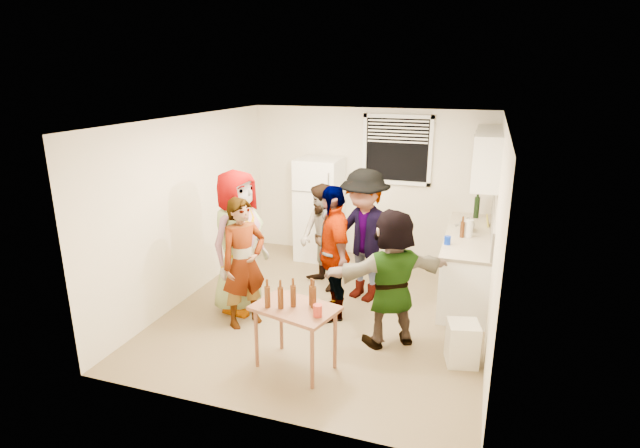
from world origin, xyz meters
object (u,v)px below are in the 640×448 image
(serving_table, at_px, (296,367))
(guest_back_left, at_px, (322,287))
(wine_bottle, at_px, (476,218))
(guest_orange, at_px, (389,342))
(guest_grey, at_px, (242,308))
(trash_bin, at_px, (462,342))
(blue_cup, at_px, (447,244))
(guest_black, at_px, (333,315))
(red_cup, at_px, (318,316))
(guest_stripe, at_px, (247,323))
(beer_bottle_counter, at_px, (462,237))
(guest_back_right, at_px, (362,297))
(kettle, at_px, (467,231))
(refrigerator, at_px, (320,209))
(beer_bottle_table, at_px, (312,305))

(serving_table, distance_m, guest_back_left, 2.11)
(wine_bottle, bearing_deg, guest_orange, -107.94)
(wine_bottle, bearing_deg, guest_grey, -141.52)
(trash_bin, bearing_deg, guest_orange, 167.38)
(blue_cup, distance_m, guest_black, 1.75)
(red_cup, xyz_separation_m, guest_stripe, (-1.24, 0.85, -0.71))
(serving_table, bearing_deg, guest_orange, 44.52)
(serving_table, height_order, guest_black, serving_table)
(wine_bottle, height_order, guest_black, wine_bottle)
(beer_bottle_counter, xyz_separation_m, red_cup, (-1.23, -2.44, -0.19))
(red_cup, relative_size, guest_back_left, 0.08)
(red_cup, height_order, guest_back_left, red_cup)
(beer_bottle_counter, height_order, red_cup, beer_bottle_counter)
(red_cup, distance_m, guest_back_right, 2.16)
(guest_stripe, height_order, guest_orange, guest_orange)
(kettle, bearing_deg, beer_bottle_counter, -122.44)
(serving_table, relative_size, red_cup, 6.87)
(serving_table, bearing_deg, refrigerator, 104.25)
(wine_bottle, distance_m, guest_back_right, 2.22)
(refrigerator, height_order, trash_bin, refrigerator)
(kettle, bearing_deg, guest_grey, -174.24)
(refrigerator, height_order, guest_black, refrigerator)
(kettle, bearing_deg, guest_stripe, -166.23)
(refrigerator, xyz_separation_m, beer_bottle_counter, (2.35, -0.95, 0.05))
(trash_bin, relative_size, guest_black, 0.27)
(blue_cup, bearing_deg, guest_black, -152.83)
(beer_bottle_counter, relative_size, beer_bottle_table, 1.00)
(refrigerator, relative_size, serving_table, 2.01)
(refrigerator, xyz_separation_m, red_cup, (1.12, -3.39, -0.14))
(serving_table, distance_m, beer_bottle_table, 0.74)
(kettle, relative_size, blue_cup, 2.22)
(wine_bottle, relative_size, beer_bottle_table, 1.50)
(guest_back_right, bearing_deg, kettle, 50.05)
(refrigerator, distance_m, guest_orange, 3.08)
(kettle, distance_m, red_cup, 3.04)
(beer_bottle_counter, height_order, blue_cup, beer_bottle_counter)
(wine_bottle, bearing_deg, guest_black, -128.08)
(refrigerator, bearing_deg, kettle, -14.98)
(guest_grey, bearing_deg, red_cup, -115.82)
(beer_bottle_table, xyz_separation_m, red_cup, (0.14, -0.22, 0.00))
(guest_grey, xyz_separation_m, guest_back_right, (1.47, 0.83, 0.00))
(trash_bin, xyz_separation_m, beer_bottle_table, (-1.53, -0.55, 0.46))
(kettle, xyz_separation_m, serving_table, (-1.57, -2.63, -0.90))
(beer_bottle_counter, relative_size, serving_table, 0.26)
(guest_back_right, bearing_deg, guest_orange, -39.79)
(beer_bottle_counter, bearing_deg, kettle, 80.83)
(trash_bin, distance_m, guest_back_right, 1.92)
(guest_grey, bearing_deg, guest_orange, -83.79)
(refrigerator, height_order, beer_bottle_table, refrigerator)
(guest_black, bearing_deg, serving_table, -31.24)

